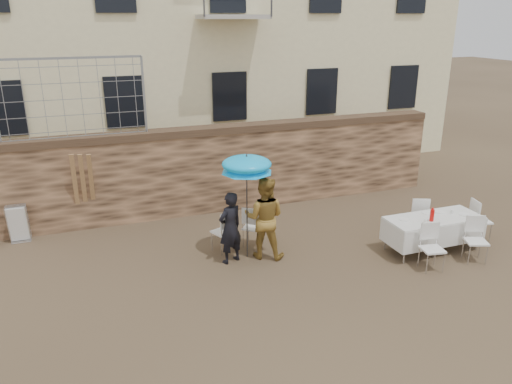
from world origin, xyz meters
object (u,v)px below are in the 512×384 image
object	(u,v)px
umbrella	(247,167)
table_chair_front_right	(476,240)
soda_bottle	(432,215)
chair_stack_right	(19,222)
table_chair_back	(417,216)
couple_chair_left	(223,230)
woman_dress	(264,218)
banquet_table	(434,219)
table_chair_front_left	(433,248)
couple_chair_right	(253,226)
table_chair_side	(481,220)
man_suit	(230,228)

from	to	relation	value
umbrella	table_chair_front_right	xyz separation A→B (m)	(4.41, -1.81, -1.52)
soda_bottle	chair_stack_right	size ratio (longest dim) A/B	0.28
table_chair_back	couple_chair_left	bearing A→B (deg)	13.62
woman_dress	chair_stack_right	bearing A→B (deg)	1.90
couple_chair_left	chair_stack_right	distance (m)	4.71
banquet_table	table_chair_front_right	size ratio (longest dim) A/B	2.19
banquet_table	table_chair_front_left	bearing A→B (deg)	-128.66
chair_stack_right	soda_bottle	bearing A→B (deg)	-24.19
couple_chair_right	table_chair_side	size ratio (longest dim) A/B	1.00
man_suit	couple_chair_left	bearing A→B (deg)	-112.25
woman_dress	man_suit	bearing A→B (deg)	29.77
couple_chair_right	banquet_table	xyz separation A→B (m)	(3.61, -1.51, 0.25)
man_suit	table_chair_front_left	xyz separation A→B (m)	(3.71, -1.71, -0.29)
umbrella	couple_chair_left	bearing A→B (deg)	131.63
table_chair_front_right	couple_chair_left	bearing A→B (deg)	175.41
banquet_table	table_chair_side	distance (m)	1.43
woman_dress	table_chair_front_right	bearing A→B (deg)	-173.12
table_chair_back	man_suit	bearing A→B (deg)	20.54
table_chair_side	chair_stack_right	xyz separation A→B (m)	(-9.93, 3.49, -0.02)
chair_stack_right	table_chair_side	bearing A→B (deg)	-19.38
chair_stack_right	banquet_table	bearing A→B (deg)	-22.84
couple_chair_right	soda_bottle	xyz separation A→B (m)	(3.41, -1.66, 0.43)
table_chair_side	chair_stack_right	size ratio (longest dim) A/B	1.04
chair_stack_right	table_chair_back	bearing A→B (deg)	-17.74
table_chair_back	chair_stack_right	distance (m)	9.17
chair_stack_right	couple_chair_left	bearing A→B (deg)	-26.22
table_chair_back	chair_stack_right	size ratio (longest dim) A/B	1.04
banquet_table	table_chair_front_right	distance (m)	0.94
couple_chair_right	banquet_table	size ratio (longest dim) A/B	0.46
couple_chair_left	chair_stack_right	bearing A→B (deg)	-48.55
man_suit	soda_bottle	bearing A→B (deg)	142.58
umbrella	table_chair_front_left	distance (m)	4.07
woman_dress	soda_bottle	size ratio (longest dim) A/B	6.83
umbrella	banquet_table	size ratio (longest dim) A/B	1.01
man_suit	woman_dress	world-z (taller)	woman_dress
table_chair_side	chair_stack_right	world-z (taller)	table_chair_side
umbrella	chair_stack_right	world-z (taller)	umbrella
banquet_table	chair_stack_right	bearing A→B (deg)	157.16
table_chair_front_right	chair_stack_right	xyz separation A→B (m)	(-9.03, 4.34, -0.02)
man_suit	soda_bottle	size ratio (longest dim) A/B	5.93
man_suit	chair_stack_right	world-z (taller)	man_suit
soda_bottle	couple_chair_left	bearing A→B (deg)	157.96
umbrella	table_chair_front_left	bearing A→B (deg)	-28.72
table_chair_front_right	table_chair_side	distance (m)	1.24
soda_bottle	man_suit	bearing A→B (deg)	164.83
man_suit	chair_stack_right	xyz separation A→B (m)	(-4.22, 2.63, -0.31)
couple_chair_right	table_chair_back	bearing A→B (deg)	-151.72
table_chair_back	banquet_table	bearing A→B (deg)	98.59
banquet_table	table_chair_side	xyz separation A→B (m)	(1.40, 0.10, -0.25)
soda_bottle	table_chair_back	xyz separation A→B (m)	(0.40, 0.95, -0.43)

